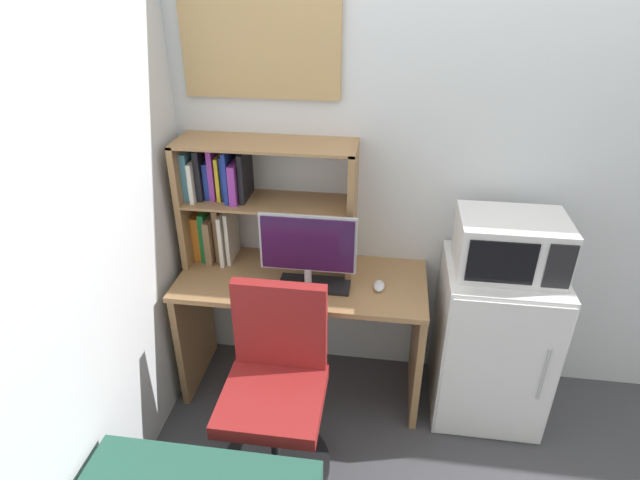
# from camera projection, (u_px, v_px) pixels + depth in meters

# --- Properties ---
(wall_back) EXTENTS (6.40, 0.04, 2.60)m
(wall_back) POSITION_uv_depth(u_px,v_px,m) (571.00, 171.00, 2.55)
(wall_back) COLOR silver
(wall_back) RESTS_ON ground_plane
(desk) EXTENTS (1.30, 0.55, 0.74)m
(desk) POSITION_uv_depth(u_px,v_px,m) (303.00, 312.00, 2.83)
(desk) COLOR #997047
(desk) RESTS_ON ground_plane
(hutch_bookshelf) EXTENTS (0.91, 0.29, 0.68)m
(hutch_bookshelf) POSITION_uv_depth(u_px,v_px,m) (240.00, 198.00, 2.71)
(hutch_bookshelf) COLOR #997047
(hutch_bookshelf) RESTS_ON desk
(monitor) EXTENTS (0.48, 0.18, 0.41)m
(monitor) POSITION_uv_depth(u_px,v_px,m) (308.00, 249.00, 2.52)
(monitor) COLOR #B7B7BC
(monitor) RESTS_ON desk
(keyboard) EXTENTS (0.36, 0.15, 0.02)m
(keyboard) POSITION_uv_depth(u_px,v_px,m) (315.00, 284.00, 2.65)
(keyboard) COLOR black
(keyboard) RESTS_ON desk
(computer_mouse) EXTENTS (0.06, 0.10, 0.03)m
(computer_mouse) POSITION_uv_depth(u_px,v_px,m) (379.00, 286.00, 2.63)
(computer_mouse) COLOR silver
(computer_mouse) RESTS_ON desk
(mini_fridge) EXTENTS (0.56, 0.55, 0.89)m
(mini_fridge) POSITION_uv_depth(u_px,v_px,m) (491.00, 341.00, 2.74)
(mini_fridge) COLOR white
(mini_fridge) RESTS_ON ground_plane
(microwave) EXTENTS (0.50, 0.36, 0.28)m
(microwave) POSITION_uv_depth(u_px,v_px,m) (510.00, 245.00, 2.46)
(microwave) COLOR silver
(microwave) RESTS_ON mini_fridge
(desk_chair) EXTENTS (0.53, 0.53, 0.94)m
(desk_chair) POSITION_uv_depth(u_px,v_px,m) (276.00, 397.00, 2.44)
(desk_chair) COLOR black
(desk_chair) RESTS_ON ground_plane
(wall_corkboard) EXTENTS (0.77, 0.02, 0.52)m
(wall_corkboard) POSITION_uv_depth(u_px,v_px,m) (260.00, 42.00, 2.44)
(wall_corkboard) COLOR tan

